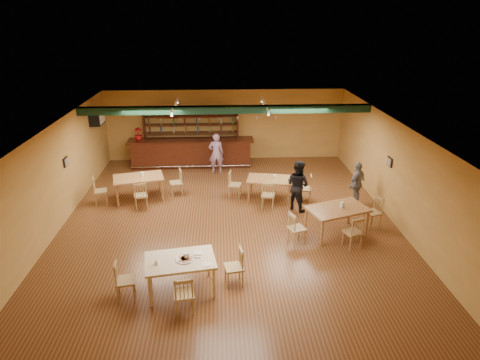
{
  "coord_description": "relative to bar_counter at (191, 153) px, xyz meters",
  "views": [
    {
      "loc": [
        -0.23,
        -11.19,
        5.93
      ],
      "look_at": [
        0.37,
        0.6,
        1.15
      ],
      "focal_mm": 30.89,
      "sensor_mm": 36.0,
      "label": 1
    }
  ],
  "objects": [
    {
      "name": "floor",
      "position": [
        1.42,
        -5.15,
        -0.56
      ],
      "size": [
        12.0,
        12.0,
        0.0
      ],
      "primitive_type": "plane",
      "color": "#593019",
      "rests_on": "ground"
    },
    {
      "name": "ceiling_beam",
      "position": [
        1.42,
        -2.35,
        2.31
      ],
      "size": [
        10.0,
        0.3,
        0.25
      ],
      "primitive_type": "cube",
      "color": "black",
      "rests_on": "ceiling"
    },
    {
      "name": "track_rail_left",
      "position": [
        -0.38,
        -1.75,
        2.38
      ],
      "size": [
        0.05,
        2.5,
        0.05
      ],
      "primitive_type": "cube",
      "color": "white",
      "rests_on": "ceiling"
    },
    {
      "name": "track_rail_right",
      "position": [
        2.82,
        -1.75,
        2.38
      ],
      "size": [
        0.05,
        2.5,
        0.05
      ],
      "primitive_type": "cube",
      "color": "white",
      "rests_on": "ceiling"
    },
    {
      "name": "ac_unit",
      "position": [
        -3.38,
        -0.95,
        1.79
      ],
      "size": [
        0.34,
        0.7,
        0.48
      ],
      "primitive_type": "cube",
      "color": "white",
      "rests_on": "wall_left"
    },
    {
      "name": "picture_left",
      "position": [
        -3.55,
        -4.15,
        1.14
      ],
      "size": [
        0.04,
        0.34,
        0.28
      ],
      "primitive_type": "cube",
      "color": "black",
      "rests_on": "wall_left"
    },
    {
      "name": "picture_right",
      "position": [
        6.39,
        -4.65,
        1.14
      ],
      "size": [
        0.04,
        0.34,
        0.28
      ],
      "primitive_type": "cube",
      "color": "black",
      "rests_on": "wall_right"
    },
    {
      "name": "bar_counter",
      "position": [
        0.0,
        0.0,
        0.0
      ],
      "size": [
        5.12,
        0.85,
        1.13
      ],
      "primitive_type": "cube",
      "color": "#35180A",
      "rests_on": "ground"
    },
    {
      "name": "back_bar_hutch",
      "position": [
        0.0,
        0.63,
        0.57
      ],
      "size": [
        3.96,
        0.4,
        2.28
      ],
      "primitive_type": "cube",
      "color": "#35180A",
      "rests_on": "ground"
    },
    {
      "name": "poinsettia",
      "position": [
        -2.11,
        0.0,
        0.83
      ],
      "size": [
        0.38,
        0.38,
        0.53
      ],
      "primitive_type": "imported",
      "rotation": [
        0.0,
        0.0,
        0.35
      ],
      "color": "#A20F12",
      "rests_on": "bar_counter"
    },
    {
      "name": "dining_table_a",
      "position": [
        -1.59,
        -3.27,
        -0.16
      ],
      "size": [
        1.81,
        1.33,
        0.81
      ],
      "primitive_type": "cube",
      "rotation": [
        0.0,
        0.0,
        0.24
      ],
      "color": "brown",
      "rests_on": "ground"
    },
    {
      "name": "dining_table_b",
      "position": [
        2.85,
        -3.49,
        -0.19
      ],
      "size": [
        1.65,
        1.17,
        0.75
      ],
      "primitive_type": "cube",
      "rotation": [
        0.0,
        0.0,
        -0.19
      ],
      "color": "brown",
      "rests_on": "ground"
    },
    {
      "name": "dining_table_d",
      "position": [
        4.47,
        -6.02,
        -0.15
      ],
      "size": [
        1.91,
        1.51,
        0.84
      ],
      "primitive_type": "cube",
      "rotation": [
        0.0,
        0.0,
        0.34
      ],
      "color": "brown",
      "rests_on": "ground"
    },
    {
      "name": "near_table",
      "position": [
        0.25,
        -8.42,
        -0.15
      ],
      "size": [
        1.69,
        1.23,
        0.83
      ],
      "primitive_type": "cube",
      "rotation": [
        0.0,
        0.0,
        0.16
      ],
      "color": "beige",
      "rests_on": "ground"
    },
    {
      "name": "pizza_tray",
      "position": [
        0.36,
        -8.42,
        0.27
      ],
      "size": [
        0.46,
        0.46,
        0.01
      ],
      "primitive_type": "cylinder",
      "rotation": [
        0.0,
        0.0,
        -0.18
      ],
      "color": "silver",
      "rests_on": "near_table"
    },
    {
      "name": "parmesan_shaker",
      "position": [
        -0.25,
        -8.58,
        0.32
      ],
      "size": [
        0.08,
        0.08,
        0.11
      ],
      "primitive_type": "cylinder",
      "rotation": [
        0.0,
        0.0,
        0.16
      ],
      "color": "#EAE5C6",
      "rests_on": "near_table"
    },
    {
      "name": "napkin_stack",
      "position": [
        0.64,
        -8.2,
        0.28
      ],
      "size": [
        0.21,
        0.16,
        0.03
      ],
      "primitive_type": "cube",
      "rotation": [
        0.0,
        0.0,
        -0.06
      ],
      "color": "white",
      "rests_on": "near_table"
    },
    {
      "name": "pizza_server",
      "position": [
        0.53,
        -8.36,
        0.28
      ],
      "size": [
        0.33,
        0.15,
        0.0
      ],
      "primitive_type": "cube",
      "rotation": [
        0.0,
        0.0,
        -0.18
      ],
      "color": "silver",
      "rests_on": "pizza_tray"
    },
    {
      "name": "side_plate",
      "position": [
        0.86,
        -8.64,
        0.27
      ],
      "size": [
        0.25,
        0.25,
        0.01
      ],
      "primitive_type": "cylinder",
      "rotation": [
        0.0,
        0.0,
        0.16
      ],
      "color": "white",
      "rests_on": "near_table"
    },
    {
      "name": "patron_bar",
      "position": [
        1.03,
        -0.83,
        0.24
      ],
      "size": [
        0.61,
        0.42,
        1.61
      ],
      "primitive_type": "imported",
      "rotation": [
        0.0,
        0.0,
        3.21
      ],
      "color": "#9151B0",
      "rests_on": "ground"
    },
    {
      "name": "patron_right_a",
      "position": [
        3.65,
        -4.29,
        0.26
      ],
      "size": [
        1.01,
        1.01,
        1.65
      ],
      "primitive_type": "imported",
      "rotation": [
        0.0,
        0.0,
        2.34
      ],
      "color": "black",
      "rests_on": "ground"
    },
    {
      "name": "patron_right_b",
      "position": [
        5.67,
        -4.02,
        0.17
      ],
      "size": [
        0.88,
        0.86,
        1.48
      ],
      "primitive_type": "imported",
      "rotation": [
        0.0,
        0.0,
        3.9
      ],
      "color": "gray",
      "rests_on": "ground"
    }
  ]
}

